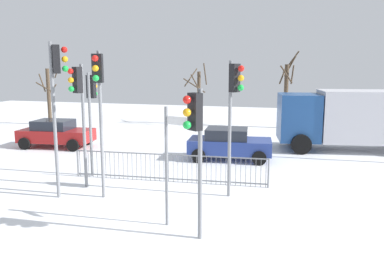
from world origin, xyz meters
TOP-DOWN VIEW (x-y plane):
  - ground_plane at (0.00, 0.00)m, footprint 60.00×60.00m
  - traffic_light_mid_left at (-2.89, 0.40)m, footprint 0.50×0.43m
  - traffic_light_mid_right at (2.21, -1.57)m, footprint 0.44×0.50m
  - traffic_light_rear_right at (2.59, 1.85)m, footprint 0.52×0.41m
  - traffic_light_foreground_left at (-3.22, 3.07)m, footprint 0.33×0.57m
  - traffic_light_rear_left at (-1.52, 0.58)m, footprint 0.36×0.56m
  - traffic_light_foreground_right at (-2.78, 1.47)m, footprint 0.41×0.52m
  - direction_sign_post at (1.28, -0.89)m, footprint 0.75×0.30m
  - pedestrian_guard_railing at (-0.01, 2.92)m, footprint 7.45×0.57m
  - car_red_mid at (-7.85, 7.28)m, footprint 3.95×2.24m
  - car_blue_far at (1.60, 6.98)m, footprint 3.95×2.24m
  - delivery_truck at (7.29, 10.53)m, footprint 7.31×3.56m
  - bare_tree_left at (3.87, 17.15)m, footprint 1.33×1.28m
  - bare_tree_centre at (-2.44, 17.13)m, footprint 1.75×2.05m
  - bare_tree_right at (-13.05, 14.14)m, footprint 1.69×1.74m

SIDE VIEW (x-z plane):
  - ground_plane at x=0.00m, z-range 0.00..0.00m
  - pedestrian_guard_railing at x=-0.01m, z-range 0.02..1.09m
  - car_red_mid at x=-7.85m, z-range 0.03..1.50m
  - car_blue_far at x=1.60m, z-range 0.03..1.50m
  - delivery_truck at x=7.29m, z-range 0.19..3.29m
  - direction_sign_post at x=1.28m, z-range 0.19..3.48m
  - bare_tree_centre at x=-2.44m, z-range -0.06..4.47m
  - bare_tree_right at x=-13.05m, z-range 0.01..4.45m
  - bare_tree_left at x=3.87m, z-range -0.14..5.21m
  - traffic_light_mid_right at x=2.21m, z-range 0.89..4.70m
  - traffic_light_foreground_left at x=-3.22m, z-range 0.95..5.04m
  - traffic_light_foreground_right at x=-2.78m, z-range 1.03..5.43m
  - traffic_light_rear_right at x=2.59m, z-range 1.05..5.56m
  - traffic_light_rear_left at x=-1.52m, z-range 1.11..5.93m
  - traffic_light_mid_left at x=-2.89m, z-range 1.17..6.27m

